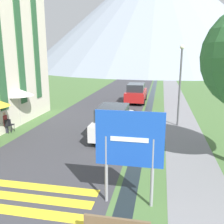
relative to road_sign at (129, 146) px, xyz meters
name	(u,v)px	position (x,y,z in m)	size (l,w,h in m)	color
ground_plane	(137,104)	(-1.29, 15.97, -1.95)	(160.00, 160.00, 0.00)	#476B38
road	(126,89)	(-3.79, 25.97, -1.95)	(6.40, 60.00, 0.01)	#38383D
footpath	(172,90)	(2.31, 25.97, -1.95)	(2.20, 60.00, 0.01)	slate
drainage_channel	(153,89)	(-0.09, 25.97, -1.95)	(0.60, 60.00, 0.00)	black
crosswalk_marking	(14,196)	(-3.79, -0.33, -1.95)	(5.44, 1.84, 0.01)	yellow
mountain_distant	(157,13)	(-1.39, 77.09, 14.92)	(80.36, 80.36, 33.75)	gray
road_sign	(129,146)	(0.00, 0.00, 0.00)	(2.07, 0.11, 3.02)	gray
parked_car_near	(113,122)	(-1.69, 6.22, -1.04)	(1.92, 4.11, 1.82)	silver
parked_car_far	(136,93)	(-1.46, 16.70, -1.04)	(1.89, 4.23, 1.82)	#A31919
cafe_chair_far_left	(6,125)	(-8.05, 5.71, -1.44)	(0.40, 0.40, 0.85)	black
cafe_chair_far_right	(9,124)	(-7.97, 5.86, -1.44)	(0.40, 0.40, 0.85)	black
cafe_umbrella_rear_white	(18,92)	(-8.14, 7.35, 0.26)	(2.02, 2.02, 2.45)	#B7B2A8
person_seated_far	(5,121)	(-8.15, 5.73, -1.24)	(0.32, 0.32, 1.29)	#282833
streetlamp	(180,79)	(2.03, 9.34, 1.10)	(0.28, 0.28, 5.15)	#515156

